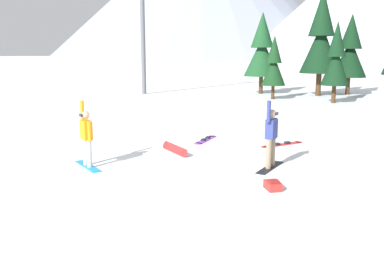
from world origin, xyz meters
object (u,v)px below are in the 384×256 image
object	(u,v)px
loose_snowboard_near_left	(282,144)
loose_snowboard_near_right	(175,149)
pine_tree_broad	(321,39)
ski_lift_tower	(142,8)
snowboarder_foreground	(87,137)
backpack_red	(273,185)
pine_tree_leaning	(274,65)
loose_snowboard_far_spare	(206,140)
pine_tree_short	(350,51)
snowboarder_midground	(271,136)
pine_tree_slender	(336,59)
pine_tree_twin	(262,50)

from	to	relation	value
loose_snowboard_near_left	loose_snowboard_near_right	world-z (taller)	loose_snowboard_near_right
pine_tree_broad	ski_lift_tower	bearing A→B (deg)	-163.04
snowboarder_foreground	loose_snowboard_near_right	world-z (taller)	snowboarder_foreground
backpack_red	loose_snowboard_near_right	bearing A→B (deg)	147.70
pine_tree_leaning	loose_snowboard_near_right	bearing A→B (deg)	-88.67
snowboarder_foreground	loose_snowboard_near_right	distance (m)	3.12
loose_snowboard_far_spare	pine_tree_leaning	size ratio (longest dim) A/B	0.39
loose_snowboard_near_left	pine_tree_leaning	size ratio (longest dim) A/B	0.36
pine_tree_leaning	pine_tree_short	bearing A→B (deg)	49.57
snowboarder_midground	loose_snowboard_near_left	bearing A→B (deg)	94.56
snowboarder_midground	pine_tree_short	xyz separation A→B (m)	(1.10, 23.53, 2.55)
loose_snowboard_near_left	pine_tree_slender	bearing A→B (deg)	87.00
loose_snowboard_near_left	pine_tree_twin	bearing A→B (deg)	106.08
loose_snowboard_far_spare	pine_tree_short	size ratio (longest dim) A/B	0.28
pine_tree_broad	pine_tree_leaning	size ratio (longest dim) A/B	1.76
pine_tree_broad	backpack_red	bearing A→B (deg)	-86.44
snowboarder_midground	pine_tree_broad	xyz separation A→B (m)	(-0.98, 21.61, 3.46)
pine_tree_twin	pine_tree_leaning	distance (m)	4.26
backpack_red	pine_tree_broad	world-z (taller)	pine_tree_broad
pine_tree_short	snowboarder_midground	bearing A→B (deg)	-92.68
pine_tree_short	pine_tree_slender	bearing A→B (deg)	-95.56
loose_snowboard_far_spare	loose_snowboard_near_right	distance (m)	2.26
snowboarder_foreground	pine_tree_short	size ratio (longest dim) A/B	0.30
pine_tree_twin	pine_tree_short	size ratio (longest dim) A/B	1.03
pine_tree_leaning	ski_lift_tower	size ratio (longest dim) A/B	0.37
pine_tree_slender	loose_snowboard_near_right	bearing A→B (deg)	-102.99
snowboarder_foreground	pine_tree_twin	distance (m)	23.69
backpack_red	snowboarder_foreground	bearing A→B (deg)	-178.62
loose_snowboard_near_right	pine_tree_leaning	world-z (taller)	pine_tree_leaning
snowboarder_midground	pine_tree_broad	size ratio (longest dim) A/B	0.25
pine_tree_short	ski_lift_tower	distance (m)	16.92
pine_tree_broad	pine_tree_twin	distance (m)	4.64
pine_tree_leaning	loose_snowboard_far_spare	bearing A→B (deg)	-87.55
snowboarder_midground	backpack_red	xyz separation A→B (m)	(0.48, -1.87, -0.83)
pine_tree_twin	snowboarder_foreground	bearing A→B (deg)	-88.58
snowboarder_foreground	backpack_red	bearing A→B (deg)	1.38
loose_snowboard_near_left	pine_tree_twin	size ratio (longest dim) A/B	0.25
loose_snowboard_near_left	loose_snowboard_far_spare	bearing A→B (deg)	-173.13
loose_snowboard_near_right	loose_snowboard_near_left	bearing A→B (deg)	39.79
snowboarder_foreground	ski_lift_tower	xyz separation A→B (m)	(-9.39, 19.53, 5.97)
backpack_red	pine_tree_short	world-z (taller)	pine_tree_short
loose_snowboard_far_spare	pine_tree_leaning	bearing A→B (deg)	92.45
snowboarder_foreground	pine_tree_broad	world-z (taller)	pine_tree_broad
pine_tree_leaning	pine_tree_broad	bearing A→B (deg)	53.81
backpack_red	pine_tree_twin	xyz separation A→B (m)	(-6.03, 23.39, 3.48)
loose_snowboard_near_right	snowboarder_midground	bearing A→B (deg)	-9.41
loose_snowboard_far_spare	pine_tree_short	xyz separation A→B (m)	(4.21, 20.73, 3.47)
loose_snowboard_far_spare	pine_tree_short	bearing A→B (deg)	78.51
pine_tree_leaning	backpack_red	bearing A→B (deg)	-77.87
loose_snowboard_far_spare	loose_snowboard_near_right	world-z (taller)	loose_snowboard_near_right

